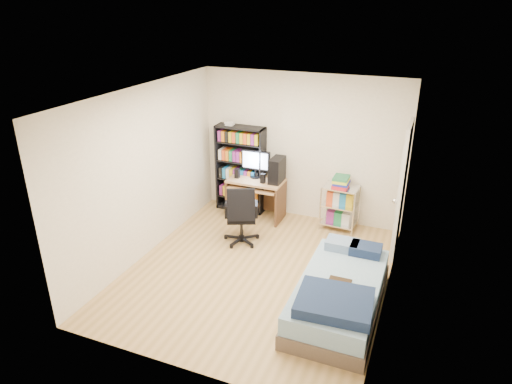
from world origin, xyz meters
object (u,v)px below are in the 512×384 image
at_px(computer_desk, 262,183).
at_px(bed, 339,294).
at_px(office_chair, 241,225).
at_px(media_shelf, 241,168).

bearing_deg(computer_desk, bed, -49.01).
bearing_deg(office_chair, media_shelf, 90.60).
distance_m(media_shelf, office_chair, 1.35).
relative_size(media_shelf, bed, 0.84).
xyz_separation_m(media_shelf, bed, (2.31, -2.28, -0.56)).
bearing_deg(computer_desk, office_chair, -87.94).
distance_m(computer_desk, office_chair, 1.04).
height_order(office_chair, bed, office_chair).
bearing_deg(bed, media_shelf, 135.43).
bearing_deg(bed, computer_desk, 130.99).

